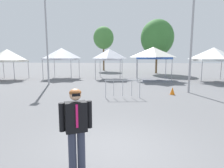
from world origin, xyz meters
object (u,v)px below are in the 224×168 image
Objects in this scene: tree_behind_tents_center at (157,38)px; canopy_tent_left_of_center at (7,56)px; tree_behind_tents_left at (104,38)px; canopy_tent_right_of_center at (153,53)px; person_foreground at (76,126)px; crowd_barrier_by_lift at (123,85)px; canopy_tent_behind_right at (213,54)px; light_pole_near_lift at (193,20)px; canopy_tent_behind_center at (109,55)px; light_pole_opposite_side at (46,33)px; traffic_cone_lot_center at (172,91)px; canopy_tent_far_left at (62,54)px.

canopy_tent_left_of_center is at bearing -150.88° from tree_behind_tents_center.
canopy_tent_right_of_center is at bearing -61.98° from tree_behind_tents_left.
tree_behind_tents_center is (16.58, 9.24, 2.56)m from canopy_tent_left_of_center.
crowd_barrier_by_lift is at bearing 84.86° from person_foreground.
canopy_tent_behind_right is 7.75m from light_pole_near_lift.
tree_behind_tents_left is at bearing 118.02° from canopy_tent_right_of_center.
light_pole_near_lift reaches higher than canopy_tent_behind_center.
canopy_tent_right_of_center is at bearing 4.46° from canopy_tent_left_of_center.
crowd_barrier_by_lift is at bearing -154.36° from light_pole_near_lift.
traffic_cone_lot_center is (9.81, -3.68, -4.17)m from light_pole_opposite_side.
tree_behind_tents_center is at bearing 29.12° from canopy_tent_left_of_center.
canopy_tent_far_left reaches higher than canopy_tent_behind_right.
tree_behind_tents_center is at bearing 32.44° from canopy_tent_far_left.
canopy_tent_left_of_center is 0.42× the size of tree_behind_tents_center.
light_pole_near_lift is at bearing -33.76° from canopy_tent_far_left.
canopy_tent_far_left is 0.97× the size of canopy_tent_behind_right.
canopy_tent_right_of_center is 1.93× the size of person_foreground.
light_pole_opposite_side reaches higher than person_foreground.
traffic_cone_lot_center is (-1.24, -0.79, -4.51)m from light_pole_near_lift.
light_pole_near_lift reaches higher than tree_behind_tents_left.
traffic_cone_lot_center is (15.47, -6.58, -2.29)m from canopy_tent_left_of_center.
light_pole_opposite_side is (-4.83, -5.01, 1.77)m from canopy_tent_behind_center.
light_pole_opposite_side is at bearing -83.65° from canopy_tent_far_left.
tree_behind_tents_center is at bearing 115.48° from canopy_tent_behind_right.
tree_behind_tents_center reaches higher than canopy_tent_right_of_center.
canopy_tent_far_left is at bearing 126.31° from crowd_barrier_by_lift.
canopy_tent_far_left reaches higher than traffic_cone_lot_center.
canopy_tent_behind_right is at bearing -5.41° from canopy_tent_far_left.
canopy_tent_behind_center is at bearing -130.50° from tree_behind_tents_center.
tree_behind_tents_center reaches higher than tree_behind_tents_left.
canopy_tent_behind_right is at bearing 59.94° from person_foreground.
crowd_barrier_by_lift is 3.42m from traffic_cone_lot_center.
canopy_tent_behind_center is at bearing -79.18° from tree_behind_tents_left.
light_pole_opposite_side is 16.34m from tree_behind_tents_center.
light_pole_near_lift is 1.09× the size of light_pole_opposite_side.
canopy_tent_left_of_center is 17.82m from light_pole_near_lift.
tree_behind_tents_left is at bearing 60.12° from canopy_tent_left_of_center.
light_pole_opposite_side is (0.54, -4.85, 1.71)m from canopy_tent_far_left.
light_pole_near_lift is 21.78m from tree_behind_tents_left.
tree_behind_tents_left is at bearing 100.82° from canopy_tent_behind_center.
tree_behind_tents_left is at bearing 100.69° from crowd_barrier_by_lift.
light_pole_near_lift is at bearing -14.68° from light_pole_opposite_side.
canopy_tent_left_of_center is 0.92× the size of canopy_tent_behind_right.
canopy_tent_behind_right is 18.88m from tree_behind_tents_left.
person_foreground is 7.35m from crowd_barrier_by_lift.
tree_behind_tents_left is (-3.52, 29.43, 4.57)m from person_foreground.
light_pole_near_lift reaches higher than light_pole_opposite_side.
tree_behind_tents_left reaches higher than canopy_tent_behind_center.
canopy_tent_far_left is 0.98× the size of canopy_tent_right_of_center.
canopy_tent_left_of_center is 16.69m from tree_behind_tents_left.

